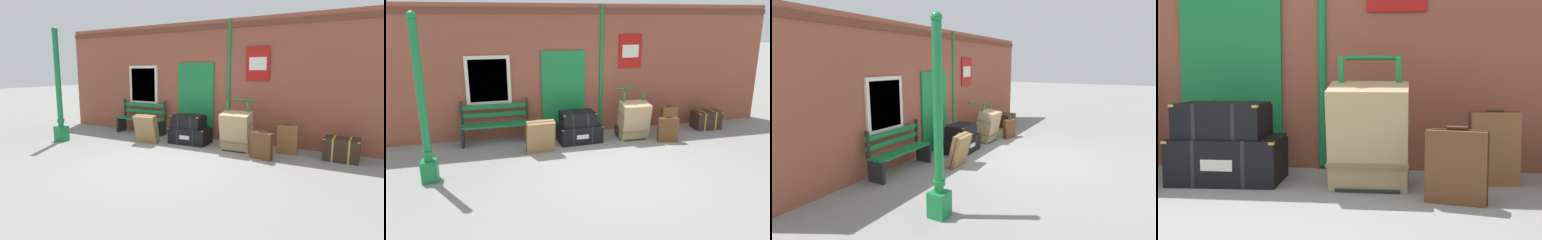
% 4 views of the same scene
% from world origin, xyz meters
% --- Properties ---
extents(brick_facade, '(10.40, 0.35, 3.20)m').
position_xyz_m(brick_facade, '(-0.02, 2.60, 1.60)').
color(brick_facade, brown).
rests_on(brick_facade, ground).
extents(steamer_trunk_base, '(1.04, 0.69, 0.43)m').
position_xyz_m(steamer_trunk_base, '(-0.27, 1.72, 0.21)').
color(steamer_trunk_base, black).
rests_on(steamer_trunk_base, ground).
extents(steamer_trunk_middle, '(0.82, 0.57, 0.33)m').
position_xyz_m(steamer_trunk_middle, '(-0.31, 1.72, 0.58)').
color(steamer_trunk_middle, black).
rests_on(steamer_trunk_middle, steamer_trunk_base).
extents(porters_trolley, '(0.71, 0.67, 1.18)m').
position_xyz_m(porters_trolley, '(1.06, 1.75, 0.27)').
color(porters_trolley, black).
rests_on(porters_trolley, ground).
extents(large_brown_trunk, '(0.70, 0.59, 0.95)m').
position_xyz_m(large_brown_trunk, '(1.06, 1.57, 0.47)').
color(large_brown_trunk, tan).
rests_on(large_brown_trunk, ground).
extents(suitcase_umber, '(0.46, 0.22, 0.70)m').
position_xyz_m(suitcase_umber, '(2.17, 1.88, 0.33)').
color(suitcase_umber, brown).
rests_on(suitcase_umber, ground).
extents(suitcase_cream, '(0.50, 0.26, 0.62)m').
position_xyz_m(suitcase_cream, '(1.78, 1.17, 0.29)').
color(suitcase_cream, brown).
rests_on(suitcase_cream, ground).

